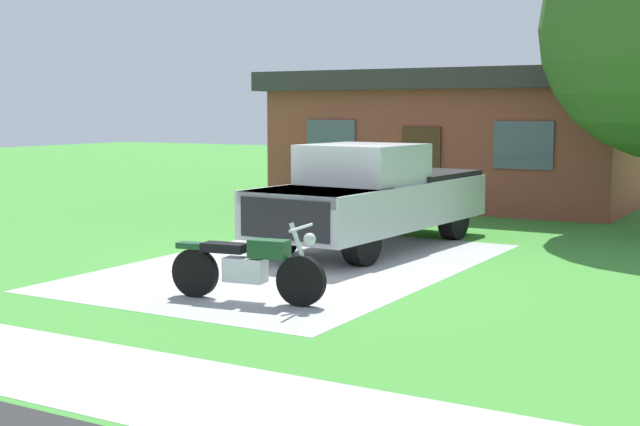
{
  "coord_description": "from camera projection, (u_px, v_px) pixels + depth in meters",
  "views": [
    {
      "loc": [
        7.3,
        -12.02,
        2.52
      ],
      "look_at": [
        0.48,
        -0.14,
        0.9
      ],
      "focal_mm": 49.4,
      "sensor_mm": 36.0,
      "label": 1
    }
  ],
  "objects": [
    {
      "name": "pickup_truck",
      "position": [
        375.0,
        195.0,
        16.12
      ],
      "size": [
        2.35,
        5.73,
        1.9
      ],
      "color": "black",
      "rests_on": "ground"
    },
    {
      "name": "motorcycle",
      "position": [
        248.0,
        266.0,
        11.53
      ],
      "size": [
        2.2,
        0.7,
        1.09
      ],
      "color": "black",
      "rests_on": "ground"
    },
    {
      "name": "driveway_pad",
      "position": [
        299.0,
        265.0,
        14.26
      ],
      "size": [
        4.97,
        7.64,
        0.01
      ],
      "primitive_type": "cube",
      "color": "#A9A9A9",
      "rests_on": "ground"
    },
    {
      "name": "neighbor_house",
      "position": [
        459.0,
        137.0,
        23.54
      ],
      "size": [
        9.6,
        5.6,
        3.5
      ],
      "color": "brown",
      "rests_on": "ground"
    },
    {
      "name": "ground_plane",
      "position": [
        299.0,
        265.0,
        14.26
      ],
      "size": [
        80.0,
        80.0,
        0.0
      ],
      "primitive_type": "plane",
      "color": "#418C35"
    }
  ]
}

